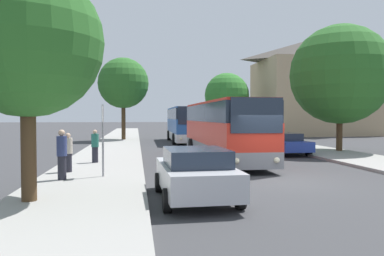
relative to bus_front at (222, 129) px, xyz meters
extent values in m
plane|color=#38383A|center=(0.52, -7.20, -1.73)|extent=(300.00, 300.00, 0.00)
cube|color=gray|center=(-6.48, -7.20, -1.66)|extent=(4.00, 120.00, 0.15)
cube|color=tan|center=(18.62, 26.17, 3.12)|extent=(14.53, 10.15, 9.71)
pyramid|color=#423D38|center=(18.62, 26.17, 9.49)|extent=(14.53, 10.15, 3.05)
cube|color=gray|center=(0.00, 0.02, -1.11)|extent=(2.48, 11.92, 0.70)
cube|color=red|center=(0.00, 0.02, -0.16)|extent=(2.48, 11.92, 1.19)
cube|color=#232D3D|center=(0.00, 0.02, 0.91)|extent=(2.51, 11.69, 0.95)
cube|color=red|center=(0.00, 0.02, 1.44)|extent=(2.43, 11.69, 0.12)
cube|color=#232D3D|center=(0.03, -5.97, 0.76)|extent=(2.18, 0.07, 1.45)
sphere|color=#F4EAC1|center=(-0.82, -6.00, -1.07)|extent=(0.24, 0.24, 0.24)
sphere|color=#F4EAC1|center=(0.88, -5.99, -1.07)|extent=(0.24, 0.24, 0.24)
cylinder|color=black|center=(-1.19, -3.56, -1.23)|extent=(0.30, 1.00, 1.00)
cylinder|color=black|center=(1.23, -3.55, -1.23)|extent=(0.30, 1.00, 1.00)
cylinder|color=black|center=(-1.23, 3.58, -1.23)|extent=(0.30, 1.00, 1.00)
cylinder|color=black|center=(1.19, 3.59, -1.23)|extent=(0.30, 1.00, 1.00)
cube|color=silver|center=(-0.28, 14.62, -1.11)|extent=(2.65, 10.57, 0.70)
cube|color=#285BA8|center=(-0.28, 14.62, -0.15)|extent=(2.65, 10.57, 1.23)
cube|color=#232D3D|center=(-0.28, 14.62, 0.94)|extent=(2.67, 10.36, 0.95)
cube|color=#285BA8|center=(-0.28, 14.62, 1.48)|extent=(2.59, 10.36, 0.12)
cube|color=#232D3D|center=(-0.36, 9.32, 0.79)|extent=(2.24, 0.09, 1.45)
sphere|color=#F4EAC1|center=(-1.23, 9.31, -1.07)|extent=(0.24, 0.24, 0.24)
sphere|color=#F4EAC1|center=(0.52, 9.29, -1.07)|extent=(0.24, 0.24, 0.24)
cylinder|color=black|center=(-1.57, 11.47, -1.23)|extent=(0.31, 1.00, 1.00)
cylinder|color=black|center=(0.92, 11.44, -1.23)|extent=(0.31, 1.00, 1.00)
cylinder|color=black|center=(-1.48, 17.79, -1.23)|extent=(0.31, 1.00, 1.00)
cylinder|color=black|center=(1.01, 17.76, -1.23)|extent=(0.31, 1.00, 1.00)
cube|color=#B7B7BC|center=(-3.09, -9.73, -1.06)|extent=(2.03, 4.27, 0.72)
cube|color=#232D3D|center=(-3.09, -9.90, -0.46)|extent=(1.75, 2.24, 0.48)
cylinder|color=black|center=(-4.09, -8.44, -1.42)|extent=(0.21, 0.62, 0.62)
cylinder|color=black|center=(-2.16, -8.40, -1.42)|extent=(0.21, 0.62, 0.62)
cylinder|color=black|center=(-4.02, -11.07, -1.42)|extent=(0.21, 0.62, 0.62)
cylinder|color=black|center=(-2.10, -11.02, -1.42)|extent=(0.21, 0.62, 0.62)
cube|color=#233D9E|center=(4.61, 2.24, -1.12)|extent=(2.09, 4.34, 0.61)
cube|color=#232D3D|center=(4.60, 2.41, -0.58)|extent=(1.77, 2.29, 0.45)
cylinder|color=black|center=(5.61, 0.96, -1.42)|extent=(0.23, 0.63, 0.62)
cylinder|color=black|center=(3.73, 0.87, -1.42)|extent=(0.23, 0.63, 0.62)
cylinder|color=black|center=(5.49, 3.60, -1.42)|extent=(0.23, 0.63, 0.62)
cylinder|color=black|center=(3.60, 3.51, -1.42)|extent=(0.23, 0.63, 0.62)
cylinder|color=gray|center=(-6.05, -5.91, -0.21)|extent=(0.08, 0.08, 2.74)
cube|color=silver|center=(-6.05, -5.91, 0.81)|extent=(0.03, 0.45, 0.60)
cylinder|color=#23232D|center=(-7.45, -6.47, -1.15)|extent=(0.30, 0.30, 0.86)
cylinder|color=navy|center=(-7.45, -6.47, -0.36)|extent=(0.36, 0.36, 0.72)
sphere|color=tan|center=(-7.45, -6.47, 0.12)|extent=(0.23, 0.23, 0.23)
cylinder|color=#23232D|center=(-6.82, -1.45, -1.20)|extent=(0.30, 0.30, 0.78)
cylinder|color=#236656|center=(-6.82, -1.45, -0.48)|extent=(0.36, 0.36, 0.65)
sphere|color=tan|center=(-6.82, -1.45, -0.06)|extent=(0.21, 0.21, 0.21)
cylinder|color=#23232D|center=(-7.58, -4.54, -1.20)|extent=(0.30, 0.30, 0.77)
cylinder|color=#B2A899|center=(-7.58, -4.54, -0.50)|extent=(0.36, 0.36, 0.64)
sphere|color=tan|center=(-7.58, -4.54, -0.07)|extent=(0.21, 0.21, 0.21)
cylinder|color=#47331E|center=(-6.05, 17.35, 0.28)|extent=(0.40, 0.40, 3.73)
sphere|color=#286023|center=(-6.05, 17.35, 4.03)|extent=(5.02, 5.02, 5.02)
cylinder|color=#47331E|center=(-7.68, -9.84, -0.20)|extent=(0.40, 0.40, 2.77)
sphere|color=#286023|center=(-7.68, -9.84, 2.72)|extent=(4.08, 4.08, 4.08)
cylinder|color=#513D23|center=(6.43, 25.17, -0.15)|extent=(0.40, 0.40, 2.88)
sphere|color=#2D7028|center=(6.43, 25.17, 3.37)|extent=(5.54, 5.54, 5.54)
cylinder|color=#47331E|center=(8.64, 2.73, -0.28)|extent=(0.40, 0.40, 2.61)
sphere|color=#286023|center=(8.64, 2.73, 3.50)|extent=(6.59, 6.59, 6.59)
camera|label=1|loc=(-4.78, -20.49, 0.71)|focal=35.00mm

